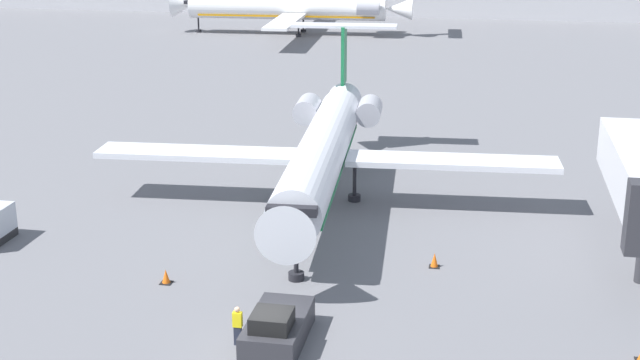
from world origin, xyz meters
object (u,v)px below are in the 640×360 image
at_px(airplane_main, 324,148).
at_px(worker_near_tug, 238,325).
at_px(traffic_cone_right, 434,260).
at_px(airplane_parked_far_left, 294,7).
at_px(traffic_cone_left, 166,277).
at_px(pushback_tug, 277,328).

height_order(airplane_main, worker_near_tug, airplane_main).
bearing_deg(traffic_cone_right, airplane_main, 130.00).
distance_m(airplane_main, airplane_parked_far_left, 73.37).
bearing_deg(traffic_cone_left, traffic_cone_right, 19.19).
distance_m(airplane_main, pushback_tug, 18.67).
bearing_deg(airplane_main, traffic_cone_right, -50.00).
distance_m(airplane_main, traffic_cone_left, 14.82).
bearing_deg(airplane_main, airplane_parked_far_left, 103.62).
xyz_separation_m(worker_near_tug, traffic_cone_left, (-5.23, 5.50, -0.58)).
relative_size(pushback_tug, worker_near_tug, 2.71).
xyz_separation_m(airplane_main, airplane_parked_far_left, (-17.28, 71.31, 0.14)).
relative_size(worker_near_tug, traffic_cone_right, 2.26).
xyz_separation_m(traffic_cone_left, airplane_parked_far_left, (-11.81, 84.69, 3.40)).
bearing_deg(worker_near_tug, traffic_cone_right, 52.40).
distance_m(traffic_cone_left, airplane_parked_far_left, 85.58).
bearing_deg(airplane_parked_far_left, pushback_tug, -78.26).
bearing_deg(airplane_main, worker_near_tug, -90.74).
bearing_deg(airplane_parked_far_left, worker_near_tug, -79.30).
relative_size(airplane_main, traffic_cone_left, 40.28).
relative_size(airplane_main, pushback_tug, 6.13).
distance_m(airplane_main, worker_near_tug, 19.07).
bearing_deg(pushback_tug, traffic_cone_left, 143.82).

